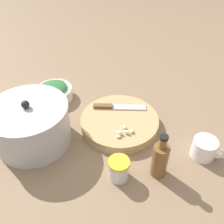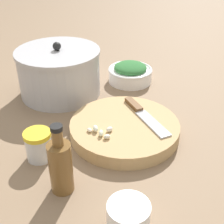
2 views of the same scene
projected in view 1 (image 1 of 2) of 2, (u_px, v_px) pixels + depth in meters
The scene contains 9 objects.
ground_plane at pixel (105, 129), 1.00m from camera, with size 5.00×5.00×0.00m, color #7F664C.
cutting_board at pixel (120, 122), 1.01m from camera, with size 0.31×0.31×0.04m.
chef_knife at pixel (116, 107), 1.05m from camera, with size 0.16×0.19×0.01m.
garlic_cloves at pixel (124, 132), 0.93m from camera, with size 0.06×0.08×0.02m.
herb_bowl at pixel (54, 92), 1.14m from camera, with size 0.17×0.17×0.07m.
spice_jar at pixel (119, 169), 0.81m from camera, with size 0.07×0.07×0.08m.
coffee_mug at pixel (204, 148), 0.88m from camera, with size 0.11×0.09×0.07m.
oil_bottle at pixel (160, 159), 0.80m from camera, with size 0.05×0.05×0.18m.
stock_pot at pixel (31, 125), 0.91m from camera, with size 0.29×0.29×0.19m.
Camera 1 is at (-0.60, 0.39, 0.71)m, focal length 40.00 mm.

